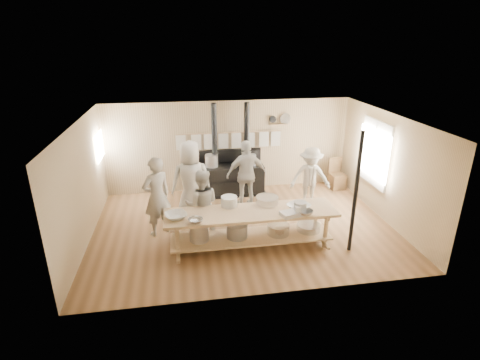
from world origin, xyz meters
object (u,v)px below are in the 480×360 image
object	(u,v)px
cook_left	(202,204)
cook_by_window	(310,178)
cook_right	(247,175)
prep_table	(251,225)
stove	(231,176)
roasting_pan	(291,214)
cook_far_left	(157,197)
cook_center	(191,181)
chair	(337,180)

from	to	relation	value
cook_left	cook_by_window	size ratio (longest dim) A/B	0.98
cook_left	cook_right	world-z (taller)	cook_right
prep_table	cook_right	world-z (taller)	cook_right
stove	cook_right	world-z (taller)	stove
cook_by_window	roasting_pan	xyz separation A→B (m)	(-1.15, -2.12, 0.08)
prep_table	cook_far_left	world-z (taller)	cook_far_left
cook_by_window	roasting_pan	bearing A→B (deg)	-110.68
roasting_pan	cook_by_window	bearing A→B (deg)	61.49
cook_right	cook_center	bearing A→B (deg)	14.83
cook_left	cook_by_window	xyz separation A→B (m)	(2.90, 1.17, 0.01)
cook_left	roasting_pan	bearing A→B (deg)	157.30
cook_center	chair	bearing A→B (deg)	-166.60
prep_table	cook_by_window	xyz separation A→B (m)	(1.92, 1.79, 0.30)
prep_table	cook_left	xyz separation A→B (m)	(-0.98, 0.61, 0.28)
prep_table	cook_far_left	xyz separation A→B (m)	(-1.95, 0.92, 0.40)
prep_table	chair	xyz separation A→B (m)	(3.16, 2.87, -0.25)
cook_far_left	roasting_pan	xyz separation A→B (m)	(2.72, -1.25, -0.03)
chair	cook_right	bearing A→B (deg)	-169.77
prep_table	cook_right	size ratio (longest dim) A/B	1.98
chair	roasting_pan	distance (m)	4.04
stove	cook_left	world-z (taller)	stove
cook_far_left	chair	size ratio (longest dim) A/B	2.04
roasting_pan	cook_far_left	bearing A→B (deg)	155.27
cook_center	cook_left	bearing A→B (deg)	97.34
stove	prep_table	bearing A→B (deg)	-90.04
cook_by_window	chair	bearing A→B (deg)	48.85
cook_far_left	cook_left	size ratio (longest dim) A/B	1.15
cook_far_left	cook_by_window	world-z (taller)	cook_far_left
cook_left	roasting_pan	world-z (taller)	cook_left
cook_left	cook_far_left	bearing A→B (deg)	-11.89
stove	cook_by_window	size ratio (longest dim) A/B	1.59
chair	roasting_pan	bearing A→B (deg)	-132.67
cook_far_left	cook_left	distance (m)	1.03
cook_left	cook_center	world-z (taller)	cook_center
prep_table	cook_left	size ratio (longest dim) A/B	2.24
stove	cook_by_window	world-z (taller)	stove
cook_far_left	cook_center	xyz separation A→B (m)	(0.79, 0.63, 0.07)
prep_table	roasting_pan	size ratio (longest dim) A/B	8.78
prep_table	cook_right	xyz separation A→B (m)	(0.28, 2.04, 0.39)
cook_right	chair	xyz separation A→B (m)	(2.88, 0.83, -0.64)
chair	cook_center	bearing A→B (deg)	-168.95
cook_right	cook_by_window	bearing A→B (deg)	167.71
stove	chair	bearing A→B (deg)	-2.71
cook_center	chair	size ratio (longest dim) A/B	2.20
cook_left	chair	xyz separation A→B (m)	(4.14, 2.25, -0.53)
prep_table	cook_far_left	distance (m)	2.20
prep_table	cook_right	bearing A→B (deg)	82.19
cook_center	cook_right	bearing A→B (deg)	-164.99
stove	cook_by_window	bearing A→B (deg)	-32.67
stove	cook_right	bearing A→B (deg)	-74.22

